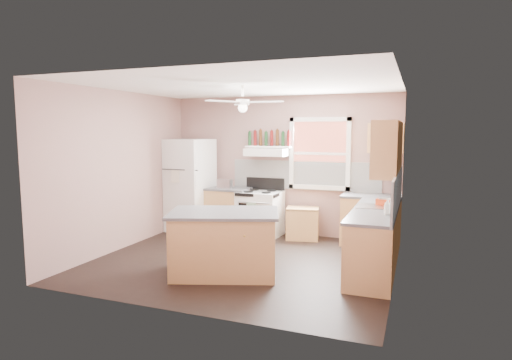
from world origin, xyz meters
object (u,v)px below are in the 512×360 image
at_px(island, 224,244).
at_px(stove, 260,214).
at_px(refrigerator, 190,185).
at_px(toaster, 225,184).
at_px(cart, 303,224).

bearing_deg(island, stove, 78.44).
relative_size(refrigerator, toaster, 6.65).
xyz_separation_m(stove, island, (0.31, -2.30, 0.00)).
relative_size(refrigerator, stove, 2.16).
bearing_deg(island, toaster, 95.51).
xyz_separation_m(refrigerator, toaster, (0.75, 0.05, 0.06)).
distance_m(toaster, cart, 1.72).
bearing_deg(toaster, cart, 1.74).
height_order(refrigerator, toaster, refrigerator).
bearing_deg(cart, stove, 169.70).
height_order(toaster, cart, toaster).
xyz_separation_m(cart, island, (-0.54, -2.31, 0.14)).
relative_size(refrigerator, island, 1.31).
distance_m(stove, island, 2.32).
relative_size(cart, island, 0.41).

